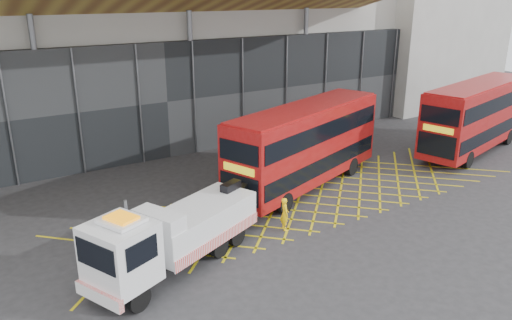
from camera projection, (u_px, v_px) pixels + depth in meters
ground_plane at (222, 222)px, 25.52m from camera, size 120.00×120.00×0.00m
road_markings at (309, 199)px, 28.37m from camera, size 27.96×7.16×0.01m
construction_building at (126, 22)px, 38.31m from camera, size 55.00×23.97×18.00m
east_building at (418, 3)px, 51.34m from camera, size 15.00×12.00×20.00m
recovery_truck at (172, 234)px, 20.79m from camera, size 9.71×5.53×3.49m
bus_towed at (306, 143)px, 29.36m from camera, size 12.42×6.64×4.97m
bus_second at (477, 114)px, 35.99m from camera, size 12.72×5.65×5.06m
worker at (285, 214)px, 24.51m from camera, size 0.58×0.71×1.69m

